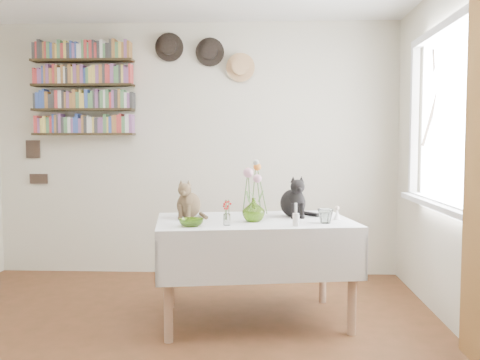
{
  "coord_description": "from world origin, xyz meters",
  "views": [
    {
      "loc": [
        0.69,
        -3.07,
        1.31
      ],
      "look_at": [
        0.51,
        0.72,
        1.05
      ],
      "focal_mm": 40.0,
      "sensor_mm": 36.0,
      "label": 1
    }
  ],
  "objects_px": {
    "dining_table": "(254,244)",
    "flower_vase": "(254,210)",
    "black_cat": "(293,196)",
    "bookshelf_unit": "(83,89)",
    "tabby_cat": "(189,198)"
  },
  "relations": [
    {
      "from": "dining_table",
      "to": "flower_vase",
      "type": "relative_size",
      "value": 9.04
    },
    {
      "from": "dining_table",
      "to": "bookshelf_unit",
      "type": "bearing_deg",
      "value": 141.97
    },
    {
      "from": "flower_vase",
      "to": "dining_table",
      "type": "bearing_deg",
      "value": 88.63
    },
    {
      "from": "black_cat",
      "to": "bookshelf_unit",
      "type": "height_order",
      "value": "bookshelf_unit"
    },
    {
      "from": "tabby_cat",
      "to": "flower_vase",
      "type": "xyz_separation_m",
      "value": [
        0.49,
        -0.19,
        -0.06
      ]
    },
    {
      "from": "dining_table",
      "to": "tabby_cat",
      "type": "height_order",
      "value": "tabby_cat"
    },
    {
      "from": "black_cat",
      "to": "flower_vase",
      "type": "bearing_deg",
      "value": -149.35
    },
    {
      "from": "black_cat",
      "to": "dining_table",
      "type": "bearing_deg",
      "value": -162.41
    },
    {
      "from": "dining_table",
      "to": "flower_vase",
      "type": "xyz_separation_m",
      "value": [
        -0.0,
        -0.11,
        0.27
      ]
    },
    {
      "from": "dining_table",
      "to": "flower_vase",
      "type": "bearing_deg",
      "value": -91.37
    },
    {
      "from": "dining_table",
      "to": "tabby_cat",
      "type": "relative_size",
      "value": 5.18
    },
    {
      "from": "tabby_cat",
      "to": "dining_table",
      "type": "bearing_deg",
      "value": -1.36
    },
    {
      "from": "flower_vase",
      "to": "bookshelf_unit",
      "type": "height_order",
      "value": "bookshelf_unit"
    },
    {
      "from": "bookshelf_unit",
      "to": "flower_vase",
      "type": "bearing_deg",
      "value": -40.29
    },
    {
      "from": "flower_vase",
      "to": "bookshelf_unit",
      "type": "bearing_deg",
      "value": 139.71
    }
  ]
}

